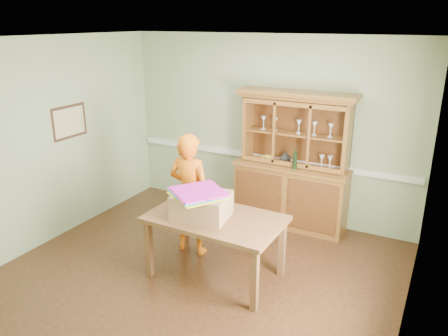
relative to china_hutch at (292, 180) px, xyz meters
The scene contains 14 objects.
floor 1.97m from the china_hutch, 105.28° to the right, with size 4.50×4.50×0.00m, color #4E2E19.
ceiling 2.73m from the china_hutch, 105.28° to the right, with size 4.50×4.50×0.00m, color white.
wall_back 0.85m from the china_hutch, 155.55° to the left, with size 4.50×4.50×0.00m, color gray.
wall_left 3.33m from the china_hutch, 146.97° to the right, with size 4.00×4.00×0.00m, color gray.
wall_right 2.59m from the china_hutch, 45.24° to the right, with size 4.00×4.00×0.00m, color gray.
wall_front 3.87m from the china_hutch, 97.33° to the right, with size 4.50×4.50×0.00m, color gray.
chair_rail 0.56m from the china_hutch, 158.03° to the left, with size 4.41×0.05×0.08m, color silver.
framed_map 3.21m from the china_hutch, 151.42° to the right, with size 0.03×0.60×0.46m.
window_panel 2.83m from the china_hutch, 50.02° to the right, with size 0.03×0.96×1.36m.
china_hutch is the anchor object (origin of this frame).
dining_table 1.76m from the china_hutch, 99.74° to the right, with size 1.53×0.94×0.76m.
cardboard_box 1.86m from the china_hutch, 103.56° to the right, with size 0.60×0.48×0.28m, color #9D7751.
kite_stack 1.94m from the china_hutch, 103.94° to the right, with size 0.73×0.73×0.05m.
person 1.61m from the china_hutch, 122.61° to the right, with size 0.58×0.38×1.58m, color orange.
Camera 1 is at (2.39, -3.88, 2.88)m, focal length 35.00 mm.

